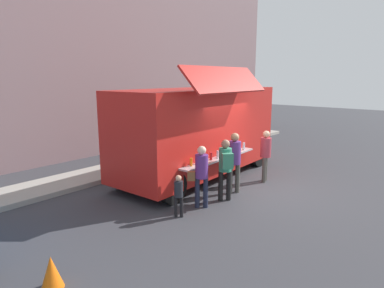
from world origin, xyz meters
name	(u,v)px	position (x,y,z in m)	size (l,w,h in m)	color
ground_plane	(250,188)	(0.00, 0.00, 0.00)	(60.00, 60.00, 0.00)	#38383D
curb_strip	(49,187)	(-4.01, 4.65, 0.07)	(28.00, 1.60, 0.15)	#9E998E
building_behind	(13,44)	(-3.01, 8.55, 4.55)	(32.00, 2.40, 9.09)	slate
food_truck_main	(199,129)	(-0.01, 2.03, 1.62)	(6.38, 3.15, 3.65)	red
traffic_cone_orange	(52,272)	(-6.34, -0.06, 0.28)	(0.36, 0.36, 0.55)	orange
trash_bin	(208,140)	(3.53, 4.35, 0.47)	(0.60, 0.60, 0.94)	#2E643A
customer_front_ordering	(234,158)	(-0.64, 0.19, 1.06)	(0.36, 0.36, 1.78)	#4D4B45
customer_mid_with_backpack	(225,164)	(-1.35, 0.02, 1.05)	(0.52, 0.53, 1.71)	black
customer_rear_waiting	(201,171)	(-2.15, 0.23, 0.97)	(0.46, 0.48, 1.64)	#1F2238
customer_extra_browsing	(266,151)	(0.93, 0.02, 1.00)	(0.34, 0.34, 1.67)	#4E4943
child_near_queue	(179,192)	(-2.97, 0.26, 0.63)	(0.21, 0.21, 1.06)	black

